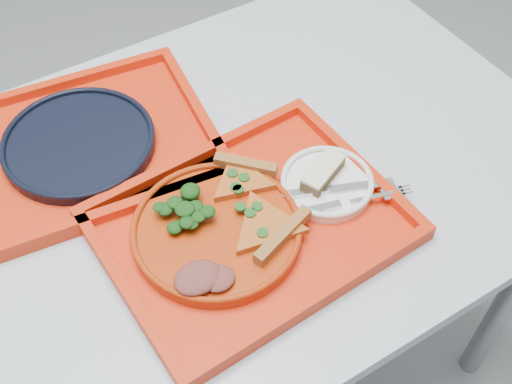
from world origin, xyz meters
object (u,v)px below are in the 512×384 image
Objects in this scene: navy_plate at (79,144)px; dessert_bar at (323,172)px; tray_far at (81,150)px; dinner_plate at (217,232)px; tray_main at (251,227)px.

navy_plate is 0.42m from dessert_bar.
tray_far is 1.73× the size of dinner_plate.
dessert_bar is (0.14, 0.01, 0.03)m from tray_main.
navy_plate reaches higher than tray_far.
dessert_bar is at bearing 0.63° from dinner_plate.
dinner_plate is 0.31m from navy_plate.
tray_main is 1.00× the size of tray_far.
navy_plate is at bearing 0.00° from tray_far.
tray_main is 1.73× the size of navy_plate.
dessert_bar reaches higher than dinner_plate.
tray_far is 4.86× the size of dessert_bar.
tray_far is 0.01m from navy_plate.
navy_plate is at bearing 111.14° from dinner_plate.
tray_main is 0.06m from dinner_plate.
dessert_bar reaches higher than tray_main.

